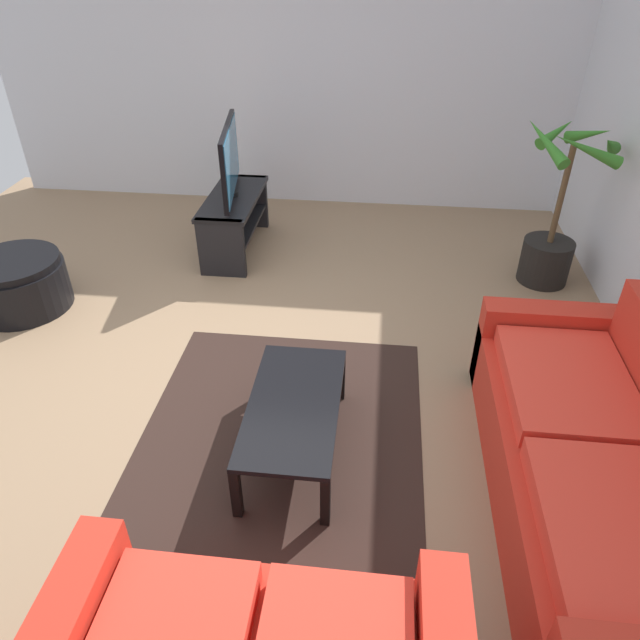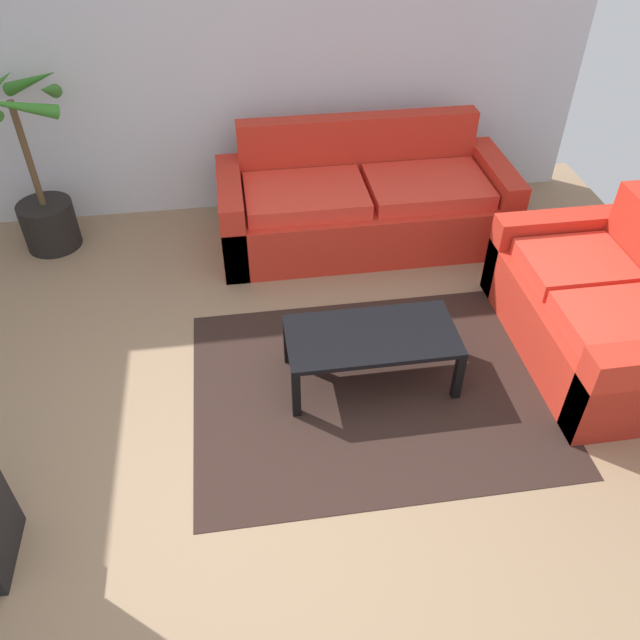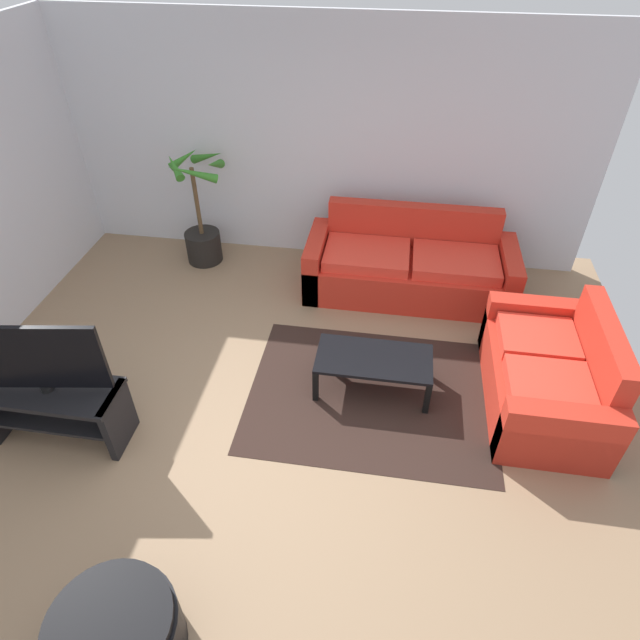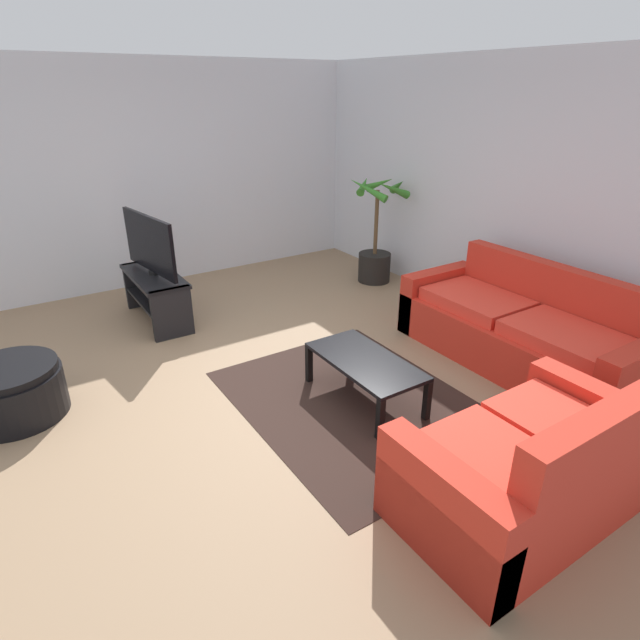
# 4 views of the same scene
# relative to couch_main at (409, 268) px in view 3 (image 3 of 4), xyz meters

# --- Properties ---
(ground_plane) EXTENTS (6.60, 6.60, 0.00)m
(ground_plane) POSITION_rel_couch_main_xyz_m (-1.05, -2.28, -0.30)
(ground_plane) COLOR #937556
(wall_back) EXTENTS (6.00, 0.06, 2.70)m
(wall_back) POSITION_rel_couch_main_xyz_m (-1.05, 0.72, 1.05)
(wall_back) COLOR silver
(wall_back) RESTS_ON ground
(couch_main) EXTENTS (2.27, 0.90, 0.90)m
(couch_main) POSITION_rel_couch_main_xyz_m (0.00, 0.00, 0.00)
(couch_main) COLOR red
(couch_main) RESTS_ON ground
(couch_loveseat) EXTENTS (0.90, 1.53, 0.90)m
(couch_loveseat) POSITION_rel_couch_main_xyz_m (1.23, -1.53, -0.00)
(couch_loveseat) COLOR red
(couch_loveseat) RESTS_ON ground
(tv_stand) EXTENTS (1.10, 0.45, 0.54)m
(tv_stand) POSITION_rel_couch_main_xyz_m (-2.78, -2.52, 0.04)
(tv_stand) COLOR black
(tv_stand) RESTS_ON ground
(tv) EXTENTS (1.06, 0.20, 0.64)m
(tv) POSITION_rel_couch_main_xyz_m (-2.78, -2.52, 0.57)
(tv) COLOR black
(tv) RESTS_ON tv_stand
(coffee_table) EXTENTS (1.03, 0.51, 0.37)m
(coffee_table) POSITION_rel_couch_main_xyz_m (-0.27, -1.59, 0.02)
(coffee_table) COLOR black
(coffee_table) RESTS_ON ground
(area_rug) EXTENTS (2.20, 1.70, 0.01)m
(area_rug) POSITION_rel_couch_main_xyz_m (-0.27, -1.69, -0.30)
(area_rug) COLOR black
(area_rug) RESTS_ON ground
(potted_palm) EXTENTS (0.67, 0.78, 1.39)m
(potted_palm) POSITION_rel_couch_main_xyz_m (-2.47, 0.27, 0.16)
(potted_palm) COLOR black
(potted_palm) RESTS_ON ground
(ottoman) EXTENTS (0.76, 0.76, 0.43)m
(ottoman) POSITION_rel_couch_main_xyz_m (-1.58, -4.02, -0.09)
(ottoman) COLOR black
(ottoman) RESTS_ON ground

